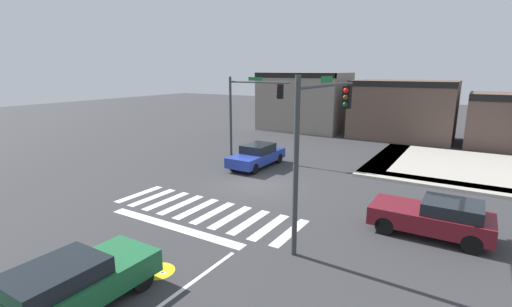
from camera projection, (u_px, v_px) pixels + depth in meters
name	position (u px, v px, depth m)	size (l,w,h in m)	color
ground_plane	(257.00, 185.00, 20.04)	(120.00, 120.00, 0.00)	#353538
crosswalk_near	(205.00, 211.00, 16.30)	(8.98, 2.81, 0.01)	silver
lane_markings	(77.00, 300.00, 9.96)	(6.80, 18.75, 0.01)	white
bike_detector_marking	(158.00, 271.00, 11.40)	(1.06, 1.06, 0.01)	yellow
curb_corner_northeast	(444.00, 166.00, 23.52)	(10.00, 10.60, 0.15)	#B2AA9E
storefront_row	(380.00, 108.00, 34.08)	(26.38, 6.12, 5.93)	gray
traffic_signal_northwest	(251.00, 102.00, 25.18)	(4.77, 0.32, 5.73)	#383A3D
traffic_signal_southeast	(321.00, 125.00, 13.26)	(0.32, 5.56, 6.04)	#383A3D
car_blue	(257.00, 155.00, 23.64)	(1.82, 4.65, 1.47)	#23389E
car_maroon	(434.00, 217.00, 13.71)	(4.27, 1.94, 1.46)	maroon
car_green	(70.00, 285.00, 9.35)	(1.87, 4.40, 1.45)	#1E6638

